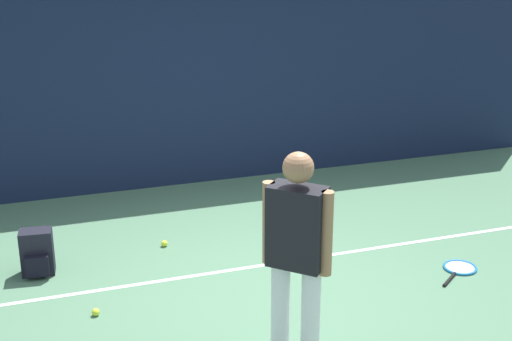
{
  "coord_description": "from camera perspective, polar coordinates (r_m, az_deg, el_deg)",
  "views": [
    {
      "loc": [
        -2.03,
        -5.58,
        3.17
      ],
      "look_at": [
        0.0,
        0.4,
        1.0
      ],
      "focal_mm": 50.73,
      "sensor_mm": 36.0,
      "label": 1
    }
  ],
  "objects": [
    {
      "name": "tennis_ball_near_player",
      "position": [
        7.56,
        -7.24,
        -5.73
      ],
      "size": [
        0.07,
        0.07,
        0.07
      ],
      "primitive_type": "sphere",
      "color": "#CCE033",
      "rests_on": "ground"
    },
    {
      "name": "back_fence",
      "position": [
        9.03,
        -5.33,
        6.45
      ],
      "size": [
        10.0,
        0.1,
        2.45
      ],
      "primitive_type": "cube",
      "color": "#141E38",
      "rests_on": "ground"
    },
    {
      "name": "tennis_player",
      "position": [
        5.17,
        3.22,
        -6.32
      ],
      "size": [
        0.44,
        0.44,
        1.7
      ],
      "rotation": [
        0.0,
        0.0,
        -0.78
      ],
      "color": "white",
      "rests_on": "ground"
    },
    {
      "name": "backpack",
      "position": [
        7.18,
        -16.87,
        -6.28
      ],
      "size": [
        0.32,
        0.31,
        0.44
      ],
      "rotation": [
        0.0,
        0.0,
        6.17
      ],
      "color": "black",
      "rests_on": "ground"
    },
    {
      "name": "tennis_ball_mid_court",
      "position": [
        6.41,
        -12.53,
        -10.85
      ],
      "size": [
        0.07,
        0.07,
        0.07
      ],
      "primitive_type": "sphere",
      "color": "#CCE033",
      "rests_on": "ground"
    },
    {
      "name": "tennis_racket",
      "position": [
        7.3,
        15.72,
        -7.45
      ],
      "size": [
        0.59,
        0.52,
        0.03
      ],
      "rotation": [
        0.0,
        0.0,
        0.66
      ],
      "color": "black",
      "rests_on": "ground"
    },
    {
      "name": "court_line",
      "position": [
        7.09,
        -0.08,
        -7.57
      ],
      "size": [
        9.0,
        0.05,
        0.0
      ],
      "primitive_type": "cube",
      "color": "white",
      "rests_on": "ground"
    },
    {
      "name": "ground_plane",
      "position": [
        6.74,
        1.11,
        -9.13
      ],
      "size": [
        12.0,
        12.0,
        0.0
      ],
      "primitive_type": "plane",
      "color": "#4C7556"
    },
    {
      "name": "tennis_ball_by_fence",
      "position": [
        8.88,
        3.22,
        -1.75
      ],
      "size": [
        0.07,
        0.07,
        0.07
      ],
      "primitive_type": "sphere",
      "color": "#CCE033",
      "rests_on": "ground"
    }
  ]
}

